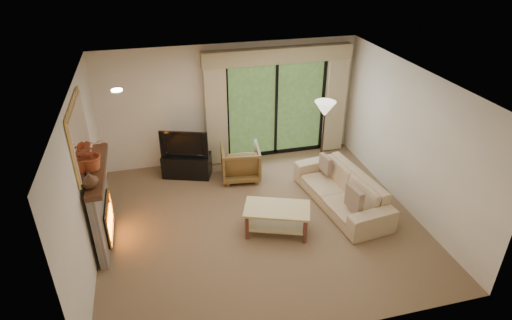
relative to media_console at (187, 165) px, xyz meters
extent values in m
plane|color=brown|center=(1.08, -1.95, -0.25)|extent=(5.50, 5.50, 0.00)
plane|color=silver|center=(1.08, -1.95, 2.35)|extent=(5.50, 5.50, 0.00)
plane|color=beige|center=(1.08, 0.55, 1.05)|extent=(5.00, 0.00, 5.00)
plane|color=beige|center=(1.08, -4.45, 1.05)|extent=(5.00, 0.00, 5.00)
plane|color=beige|center=(-1.67, -1.95, 1.05)|extent=(0.00, 5.00, 5.00)
plane|color=beige|center=(3.83, -1.95, 1.05)|extent=(0.00, 5.00, 5.00)
cube|color=tan|center=(0.73, 0.39, 0.95)|extent=(0.45, 0.18, 2.35)
cube|color=tan|center=(3.43, 0.39, 0.95)|extent=(0.45, 0.18, 2.35)
cube|color=tan|center=(2.08, 0.41, 2.07)|extent=(3.20, 0.24, 0.32)
cube|color=black|center=(0.00, 0.00, 0.00)|extent=(1.07, 0.74, 0.49)
imported|color=black|center=(0.00, 0.00, 0.53)|extent=(0.97, 0.45, 0.57)
imported|color=brown|center=(1.07, -0.36, 0.12)|extent=(0.86, 0.88, 0.72)
imported|color=tan|center=(2.68, -1.80, 0.08)|extent=(1.16, 2.33, 0.65)
cube|color=brown|center=(2.61, -2.45, 0.31)|extent=(0.16, 0.43, 0.42)
cube|color=brown|center=(2.61, -1.16, 0.30)|extent=(0.13, 0.35, 0.34)
imported|color=#442717|center=(-1.53, -2.33, 1.25)|extent=(0.29, 0.29, 0.25)
imported|color=#AE4726|center=(-1.53, -1.78, 1.39)|extent=(0.56, 0.51, 0.53)
camera|label=1|loc=(-0.52, -7.92, 4.41)|focal=30.00mm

